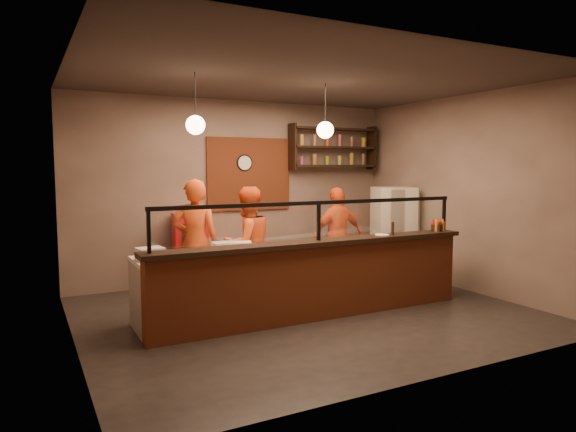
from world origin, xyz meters
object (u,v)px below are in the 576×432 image
fridge (393,232)px  pizza_dough (321,246)px  wall_clock (244,163)px  pepper_mill (393,228)px  condiment_caddy (438,227)px  cook_left (195,242)px  cook_right (338,236)px  cook_mid (247,245)px  red_cooler (190,251)px

fridge → pizza_dough: (-2.30, -1.23, 0.08)m
wall_clock → pepper_mill: wall_clock is taller
wall_clock → condiment_caddy: size_ratio=1.64×
cook_left → condiment_caddy: bearing=-177.9°
cook_right → fridge: bearing=179.8°
fridge → pepper_mill: size_ratio=8.86×
cook_left → pepper_mill: (2.46, -1.46, 0.22)m
condiment_caddy → wall_clock: bearing=126.6°
cook_mid → cook_right: size_ratio=1.04×
red_cooler → pizza_dough: (1.32, -2.02, 0.27)m
cook_left → condiment_caddy: 3.65m
cook_right → red_cooler: size_ratio=1.33×
red_cooler → cook_right: bearing=-12.2°
condiment_caddy → pepper_mill: pepper_mill is taller
red_cooler → pizza_dough: size_ratio=2.78×
wall_clock → cook_right: bearing=-41.3°
cook_right → cook_mid: bearing=11.7°
wall_clock → cook_left: (-1.34, -1.33, -1.17)m
condiment_caddy → pepper_mill: bearing=-176.4°
cook_right → red_cooler: 2.53m
cook_mid → pizza_dough: 1.13m
fridge → cook_right: bearing=-159.6°
wall_clock → cook_right: 2.11m
pizza_dough → pepper_mill: pepper_mill is taller
cook_left → fridge: 3.85m
cook_mid → red_cooler: cook_mid is taller
wall_clock → fridge: size_ratio=0.18×
cook_right → pepper_mill: (-0.16, -1.67, 0.31)m
condiment_caddy → cook_mid: bearing=155.8°
wall_clock → pizza_dough: bearing=-85.0°
wall_clock → red_cooler: wall_clock is taller
pizza_dough → cook_right: bearing=48.5°
condiment_caddy → cook_right: bearing=115.1°
cook_left → fridge: size_ratio=1.12×
pizza_dough → wall_clock: bearing=95.0°
wall_clock → cook_mid: wall_clock is taller
cook_left → fridge: (3.84, 0.23, -0.10)m
condiment_caddy → pepper_mill: size_ratio=0.98×
cook_left → red_cooler: size_ratio=1.47×
cook_left → cook_right: cook_left is taller
red_cooler → pizza_dough: 2.43m
fridge → pizza_dough: fridge is taller
wall_clock → red_cooler: bearing=-164.5°
cook_right → pizza_dough: bearing=47.5°
cook_mid → cook_right: 1.93m
cook_mid → pepper_mill: size_ratio=9.29×
cook_left → pizza_dough: (1.54, -1.00, -0.02)m
cook_left → red_cooler: bearing=-77.7°
wall_clock → red_cooler: 1.87m
cook_left → condiment_caddy: cook_left is taller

